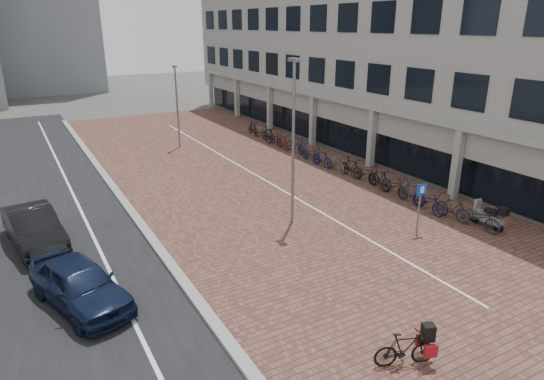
{
  "coord_description": "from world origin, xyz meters",
  "views": [
    {
      "loc": [
        -9.09,
        -10.16,
        7.87
      ],
      "look_at": [
        0.0,
        6.0,
        1.3
      ],
      "focal_mm": 31.05,
      "sensor_mm": 36.0,
      "label": 1
    }
  ],
  "objects_px": {
    "hero_bike": "(405,348)",
    "scooter_front": "(488,215)",
    "car_dark": "(34,228)",
    "parking_sign": "(420,201)",
    "car_navy": "(79,284)"
  },
  "relations": [
    {
      "from": "hero_bike",
      "to": "scooter_front",
      "type": "relative_size",
      "value": 1.03
    },
    {
      "from": "car_navy",
      "to": "hero_bike",
      "type": "bearing_deg",
      "value": -63.28
    },
    {
      "from": "car_navy",
      "to": "car_dark",
      "type": "relative_size",
      "value": 0.95
    },
    {
      "from": "hero_bike",
      "to": "scooter_front",
      "type": "bearing_deg",
      "value": -42.97
    },
    {
      "from": "car_dark",
      "to": "scooter_front",
      "type": "height_order",
      "value": "car_dark"
    },
    {
      "from": "car_navy",
      "to": "parking_sign",
      "type": "relative_size",
      "value": 2.0
    },
    {
      "from": "car_navy",
      "to": "hero_bike",
      "type": "relative_size",
      "value": 2.57
    },
    {
      "from": "car_dark",
      "to": "car_navy",
      "type": "bearing_deg",
      "value": -88.92
    },
    {
      "from": "car_dark",
      "to": "scooter_front",
      "type": "bearing_deg",
      "value": -32.74
    },
    {
      "from": "scooter_front",
      "to": "parking_sign",
      "type": "height_order",
      "value": "parking_sign"
    },
    {
      "from": "hero_bike",
      "to": "scooter_front",
      "type": "xyz_separation_m",
      "value": [
        8.88,
        4.44,
        0.05
      ]
    },
    {
      "from": "car_dark",
      "to": "parking_sign",
      "type": "xyz_separation_m",
      "value": [
        13.28,
        -6.25,
        0.64
      ]
    },
    {
      "from": "car_dark",
      "to": "hero_bike",
      "type": "xyz_separation_m",
      "value": [
        7.29,
        -11.68,
        -0.23
      ]
    },
    {
      "from": "car_dark",
      "to": "scooter_front",
      "type": "relative_size",
      "value": 2.77
    },
    {
      "from": "car_dark",
      "to": "parking_sign",
      "type": "height_order",
      "value": "parking_sign"
    }
  ]
}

